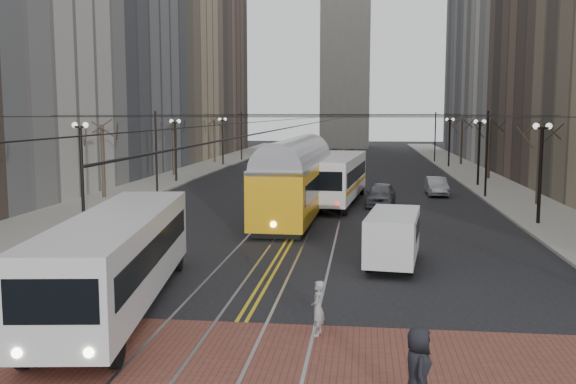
% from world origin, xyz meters
% --- Properties ---
extents(ground, '(260.00, 260.00, 0.00)m').
position_xyz_m(ground, '(0.00, 0.00, 0.00)').
color(ground, black).
rests_on(ground, ground).
extents(sidewalk_left, '(5.00, 140.00, 0.15)m').
position_xyz_m(sidewalk_left, '(-15.00, 45.00, 0.07)').
color(sidewalk_left, gray).
rests_on(sidewalk_left, ground).
extents(sidewalk_right, '(5.00, 140.00, 0.15)m').
position_xyz_m(sidewalk_right, '(15.00, 45.00, 0.07)').
color(sidewalk_right, gray).
rests_on(sidewalk_right, ground).
extents(crosswalk_band, '(25.00, 6.00, 0.01)m').
position_xyz_m(crosswalk_band, '(0.00, -4.00, 0.01)').
color(crosswalk_band, brown).
rests_on(crosswalk_band, ground).
extents(streetcar_rails, '(4.80, 130.00, 0.02)m').
position_xyz_m(streetcar_rails, '(0.00, 45.00, 0.00)').
color(streetcar_rails, gray).
rests_on(streetcar_rails, ground).
extents(centre_lines, '(0.42, 130.00, 0.01)m').
position_xyz_m(centre_lines, '(0.00, 45.00, 0.01)').
color(centre_lines, gold).
rests_on(centre_lines, ground).
extents(building_left_mid, '(16.00, 20.00, 34.00)m').
position_xyz_m(building_left_mid, '(-25.50, 46.00, 17.00)').
color(building_left_mid, slate).
rests_on(building_left_mid, ground).
extents(building_left_far, '(16.00, 20.00, 40.00)m').
position_xyz_m(building_left_far, '(-25.50, 86.00, 20.00)').
color(building_left_far, brown).
rests_on(building_left_far, ground).
extents(building_right_far, '(16.00, 20.00, 40.00)m').
position_xyz_m(building_right_far, '(25.50, 86.00, 20.00)').
color(building_right_far, slate).
rests_on(building_right_far, ground).
extents(lamp_posts, '(27.60, 57.20, 5.60)m').
position_xyz_m(lamp_posts, '(-0.00, 28.75, 2.80)').
color(lamp_posts, black).
rests_on(lamp_posts, ground).
extents(street_trees, '(31.68, 53.28, 5.60)m').
position_xyz_m(street_trees, '(0.00, 35.25, 2.80)').
color(street_trees, '#382D23').
rests_on(street_trees, ground).
extents(trolley_wires, '(25.96, 120.00, 6.60)m').
position_xyz_m(trolley_wires, '(0.00, 34.83, 3.77)').
color(trolley_wires, black).
rests_on(trolley_wires, ground).
extents(transit_bus, '(4.24, 12.76, 3.13)m').
position_xyz_m(transit_bus, '(-4.27, 0.00, 1.57)').
color(transit_bus, silver).
rests_on(transit_bus, ground).
extents(streetcar, '(3.50, 16.05, 3.76)m').
position_xyz_m(streetcar, '(-0.50, 19.48, 1.88)').
color(streetcar, gold).
rests_on(streetcar, ground).
extents(rear_bus, '(4.06, 13.31, 3.42)m').
position_xyz_m(rear_bus, '(1.80, 25.79, 1.71)').
color(rear_bus, white).
rests_on(rear_bus, ground).
extents(cargo_van, '(2.60, 5.34, 2.27)m').
position_xyz_m(cargo_van, '(4.96, 7.06, 1.14)').
color(cargo_van, silver).
rests_on(cargo_van, ground).
extents(sedan_grey, '(2.40, 4.94, 1.63)m').
position_xyz_m(sedan_grey, '(4.89, 24.83, 0.81)').
color(sedan_grey, '#414249').
rests_on(sedan_grey, ground).
extents(sedan_silver, '(1.55, 4.31, 1.41)m').
position_xyz_m(sedan_silver, '(9.40, 31.45, 0.71)').
color(sedan_silver, '#94979B').
rests_on(sedan_silver, ground).
extents(pedestrian_a, '(0.66, 0.96, 1.91)m').
position_xyz_m(pedestrian_a, '(4.92, -6.50, 0.97)').
color(pedestrian_a, black).
rests_on(pedestrian_a, crosswalk_band).
extents(pedestrian_b, '(0.44, 0.62, 1.61)m').
position_xyz_m(pedestrian_b, '(2.44, -1.86, 0.82)').
color(pedestrian_b, gray).
rests_on(pedestrian_b, crosswalk_band).
extents(pedestrian_d, '(1.05, 1.19, 1.60)m').
position_xyz_m(pedestrian_d, '(-3.38, -2.40, 0.81)').
color(pedestrian_d, black).
rests_on(pedestrian_d, crosswalk_band).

